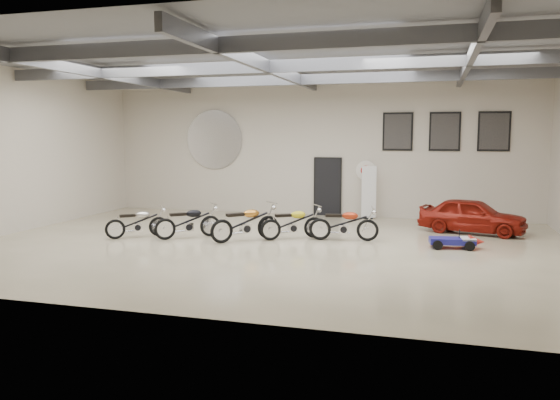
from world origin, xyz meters
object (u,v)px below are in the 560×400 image
(banner_stand, at_px, (369,193))
(motorcycle_black, at_px, (188,221))
(go_kart, at_px, (457,239))
(vintage_car, at_px, (472,216))
(motorcycle_yellow, at_px, (293,222))
(motorcycle_red, at_px, (344,223))
(motorcycle_gold, at_px, (245,222))
(motorcycle_silver, at_px, (137,222))

(banner_stand, distance_m, motorcycle_black, 6.91)
(go_kart, height_order, vintage_car, vintage_car)
(go_kart, bearing_deg, motorcycle_yellow, 171.44)
(motorcycle_red, bearing_deg, motorcycle_gold, -171.48)
(motorcycle_black, distance_m, motorcycle_yellow, 3.03)
(motorcycle_silver, bearing_deg, motorcycle_red, -28.59)
(banner_stand, relative_size, motorcycle_gold, 0.91)
(motorcycle_red, bearing_deg, vintage_car, 24.47)
(banner_stand, xyz_separation_m, motorcycle_yellow, (-1.65, -4.46, -0.46))
(motorcycle_yellow, distance_m, vintage_car, 5.60)
(go_kart, bearing_deg, motorcycle_gold, 177.94)
(motorcycle_black, bearing_deg, vintage_car, -19.06)
(motorcycle_silver, bearing_deg, vintage_car, -19.79)
(banner_stand, height_order, go_kart, banner_stand)
(motorcycle_silver, bearing_deg, banner_stand, 2.04)
(motorcycle_gold, height_order, motorcycle_red, motorcycle_gold)
(vintage_car, bearing_deg, motorcycle_black, 126.01)
(vintage_car, bearing_deg, motorcycle_silver, 124.72)
(motorcycle_silver, distance_m, vintage_car, 10.06)
(motorcycle_red, height_order, vintage_car, vintage_car)
(vintage_car, bearing_deg, banner_stand, 73.96)
(go_kart, bearing_deg, banner_stand, 114.66)
(motorcycle_black, relative_size, motorcycle_red, 1.00)
(motorcycle_gold, relative_size, vintage_car, 0.66)
(go_kart, bearing_deg, motorcycle_silver, 178.49)
(motorcycle_black, height_order, go_kart, motorcycle_black)
(motorcycle_black, height_order, motorcycle_gold, motorcycle_gold)
(motorcycle_black, relative_size, go_kart, 1.34)
(motorcycle_yellow, height_order, vintage_car, vintage_car)
(motorcycle_yellow, distance_m, go_kart, 4.51)
(motorcycle_black, xyz_separation_m, vintage_car, (7.98, 3.14, 0.04))
(banner_stand, bearing_deg, motorcycle_silver, -150.88)
(banner_stand, bearing_deg, motorcycle_gold, -132.31)
(banner_stand, relative_size, go_kart, 1.32)
(motorcycle_yellow, xyz_separation_m, go_kart, (4.50, -0.10, -0.23))
(motorcycle_gold, distance_m, go_kart, 5.74)
(motorcycle_black, xyz_separation_m, go_kart, (7.45, 0.58, -0.24))
(motorcycle_gold, distance_m, vintage_car, 6.96)
(motorcycle_yellow, relative_size, vintage_car, 0.60)
(banner_stand, distance_m, motorcycle_yellow, 4.78)
(motorcycle_red, bearing_deg, motorcycle_black, -177.23)
(vintage_car, bearing_deg, motorcycle_yellow, 130.64)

